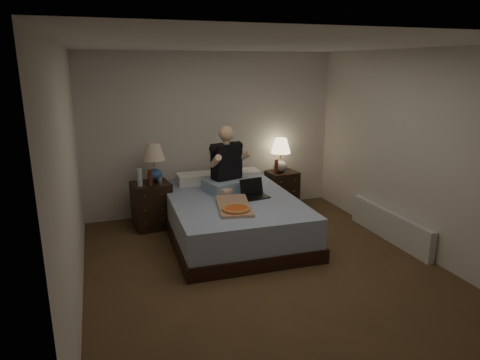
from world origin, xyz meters
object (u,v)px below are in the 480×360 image
object	(u,v)px
beer_bottle_left	(150,178)
radiator	(389,226)
water_bottle	(140,177)
soda_can	(160,180)
nightstand_left	(152,205)
lamp_right	(281,155)
person	(228,159)
bed	(233,218)
lamp_left	(154,163)
pizza_box	(236,210)
nightstand_right	(282,189)
beer_bottle_right	(276,166)
laptop	(256,189)

from	to	relation	value
beer_bottle_left	radiator	world-z (taller)	beer_bottle_left
water_bottle	soda_can	bearing A→B (deg)	6.08
nightstand_left	soda_can	world-z (taller)	soda_can
lamp_right	person	xyz separation A→B (m)	(-1.08, -0.60, 0.15)
lamp_right	water_bottle	size ratio (longest dim) A/B	2.24
bed	lamp_left	bearing A→B (deg)	141.59
nightstand_left	radiator	distance (m)	3.34
pizza_box	nightstand_left	bearing A→B (deg)	134.32
nightstand_left	lamp_left	xyz separation A→B (m)	(0.07, 0.06, 0.62)
person	water_bottle	bearing A→B (deg)	154.74
soda_can	nightstand_right	bearing A→B (deg)	9.84
soda_can	radiator	size ratio (longest dim) A/B	0.06
nightstand_left	beer_bottle_right	distance (m)	2.09
lamp_left	beer_bottle_left	distance (m)	0.29
soda_can	radiator	bearing A→B (deg)	-26.23
bed	beer_bottle_left	size ratio (longest dim) A/B	9.64
water_bottle	person	distance (m)	1.26
beer_bottle_left	person	xyz separation A→B (m)	(1.08, -0.18, 0.23)
soda_can	person	world-z (taller)	person
bed	beer_bottle_right	bearing A→B (deg)	43.63
lamp_left	beer_bottle_right	distance (m)	1.99
nightstand_left	person	bearing A→B (deg)	-25.08
nightstand_right	lamp_left	world-z (taller)	lamp_left
person	nightstand_left	bearing A→B (deg)	147.21
nightstand_right	lamp_left	size ratio (longest dim) A/B	1.06
nightstand_right	person	bearing A→B (deg)	-157.78
bed	radiator	world-z (taller)	bed
lamp_left	beer_bottle_right	world-z (taller)	lamp_left
nightstand_left	beer_bottle_left	size ratio (longest dim) A/B	2.92
lamp_right	beer_bottle_right	size ratio (longest dim) A/B	2.43
lamp_right	pizza_box	bearing A→B (deg)	-129.47
laptop	pizza_box	distance (m)	0.67
laptop	nightstand_left	bearing A→B (deg)	139.06
bed	lamp_left	world-z (taller)	lamp_left
beer_bottle_left	person	distance (m)	1.12
bed	soda_can	xyz separation A→B (m)	(-0.89, 0.64, 0.44)
bed	water_bottle	world-z (taller)	water_bottle
beer_bottle_right	radiator	bearing A→B (deg)	-61.31
pizza_box	beer_bottle_left	bearing A→B (deg)	138.42
nightstand_left	water_bottle	bearing A→B (deg)	-149.72
bed	water_bottle	size ratio (longest dim) A/B	8.87
lamp_right	beer_bottle_right	distance (m)	0.20
nightstand_left	nightstand_right	distance (m)	2.20
nightstand_left	radiator	size ratio (longest dim) A/B	0.42
bed	nightstand_right	xyz separation A→B (m)	(1.17, 0.99, 0.02)
water_bottle	person	size ratio (longest dim) A/B	0.27
person	beer_bottle_right	bearing A→B (deg)	13.96
lamp_left	radiator	xyz separation A→B (m)	(2.91, -1.56, -0.75)
beer_bottle_right	lamp_right	bearing A→B (deg)	30.51
bed	beer_bottle_left	distance (m)	1.28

